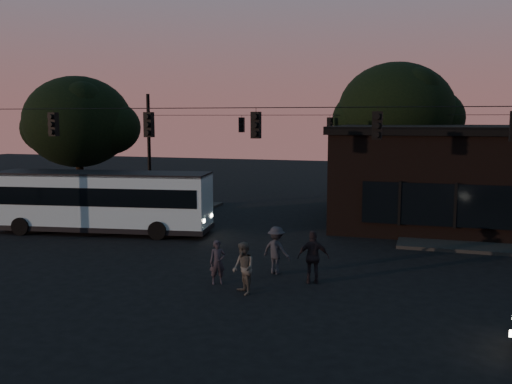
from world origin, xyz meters
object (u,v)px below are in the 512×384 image
(pedestrian_c, at_px, (313,257))
(pedestrian_a, at_px, (218,262))
(pedestrian_b, at_px, (243,268))
(pedestrian_d, at_px, (276,250))
(building, at_px, (482,176))
(bus, at_px, (102,199))

(pedestrian_c, bearing_deg, pedestrian_a, 3.65)
(pedestrian_b, relative_size, pedestrian_c, 0.92)
(pedestrian_a, relative_size, pedestrian_b, 0.89)
(pedestrian_c, xyz_separation_m, pedestrian_d, (-1.58, 0.86, -0.05))
(building, relative_size, pedestrian_c, 8.12)
(pedestrian_a, height_order, pedestrian_b, pedestrian_b)
(bus, height_order, pedestrian_b, bus)
(pedestrian_c, bearing_deg, pedestrian_d, -43.15)
(bus, distance_m, pedestrian_a, 11.16)
(pedestrian_a, distance_m, pedestrian_b, 1.50)
(pedestrian_c, distance_m, pedestrian_d, 1.80)
(building, xyz_separation_m, pedestrian_a, (-9.67, -14.38, -1.93))
(pedestrian_a, xyz_separation_m, pedestrian_b, (1.24, -0.84, 0.09))
(building, distance_m, pedestrian_c, 14.91)
(building, bearing_deg, pedestrian_d, -122.87)
(pedestrian_c, bearing_deg, bus, -39.83)
(building, bearing_deg, pedestrian_b, -118.99)
(pedestrian_a, bearing_deg, pedestrian_c, -10.07)
(bus, bearing_deg, pedestrian_a, -45.94)
(building, xyz_separation_m, pedestrian_d, (-8.05, -12.46, -1.81))
(building, distance_m, pedestrian_b, 17.49)
(pedestrian_d, bearing_deg, building, -103.86)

